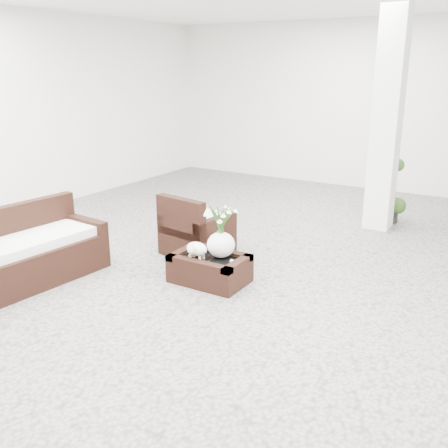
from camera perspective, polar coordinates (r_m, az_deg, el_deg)
The scene contains 9 objects.
ground at distance 6.74m, azimuth 0.45°, elevation -4.82°, with size 11.00×11.00×0.00m, color gray.
column at distance 8.44m, azimuth 17.85°, elevation 11.11°, with size 0.40×0.40×3.50m, color white.
coffee_table at distance 6.24m, azimuth -1.61°, elevation -5.16°, with size 0.90×0.60×0.31m, color black.
sheep_figurine at distance 6.13m, azimuth -3.08°, elevation -2.97°, with size 0.28×0.23×0.21m, color white.
planter_narcissus at distance 6.08m, azimuth -0.35°, elevation -0.18°, with size 0.44×0.44×0.80m, color white, non-canonical shape.
tealight at distance 6.04m, azimuth 0.87°, elevation -4.16°, with size 0.04×0.04×0.03m, color white.
armchair at distance 7.11m, azimuth -3.02°, elevation 0.03°, with size 0.81×0.78×0.86m, color black.
loveseat at distance 6.63m, azimuth -20.67°, elevation -2.20°, with size 1.70×0.82×0.91m, color black.
topiary at distance 8.95m, azimuth 18.18°, elevation 4.89°, with size 0.40×0.40×1.50m, color #234014, non-canonical shape.
Camera 1 is at (3.22, -5.36, 2.53)m, focal length 40.72 mm.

